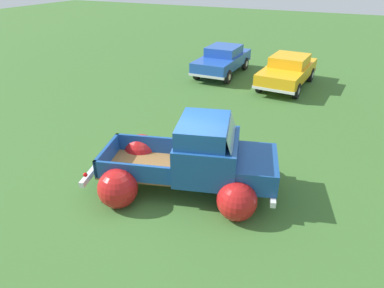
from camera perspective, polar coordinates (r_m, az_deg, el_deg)
name	(u,v)px	position (r m, az deg, el deg)	size (l,w,h in m)	color
ground_plane	(182,187)	(8.84, -1.74, -7.25)	(80.00, 80.00, 0.00)	#3D6B2D
vintage_pickup_truck	(197,163)	(8.37, 0.79, -3.28)	(4.96, 3.66, 1.96)	black
show_car_0	(223,59)	(18.10, 5.21, 14.06)	(1.86, 4.30, 1.43)	black
show_car_1	(288,70)	(16.67, 15.88, 11.93)	(2.15, 4.43, 1.43)	black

